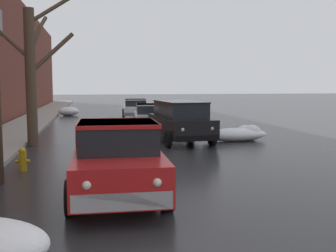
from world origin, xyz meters
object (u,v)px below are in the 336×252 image
object	(u,v)px
pickup_truck_red_approaching_near_lane	(117,157)
sedan_white_parked_far_down_block	(135,108)
bare_tree_mid_block	(32,68)
sedan_silver_parked_kerbside_mid	(150,116)
suv_black_parked_kerbside_close	(180,120)
fire_hydrant	(23,159)

from	to	relation	value
pickup_truck_red_approaching_near_lane	sedan_white_parked_far_down_block	size ratio (longest dim) A/B	1.31
pickup_truck_red_approaching_near_lane	sedan_white_parked_far_down_block	world-z (taller)	pickup_truck_red_approaching_near_lane
bare_tree_mid_block	pickup_truck_red_approaching_near_lane	xyz separation A→B (m)	(2.93, -8.25, -2.34)
pickup_truck_red_approaching_near_lane	sedan_silver_parked_kerbside_mid	distance (m)	13.83
sedan_silver_parked_kerbside_mid	bare_tree_mid_block	bearing A→B (deg)	-136.79
sedan_white_parked_far_down_block	sedan_silver_parked_kerbside_mid	bearing A→B (deg)	-90.23
suv_black_parked_kerbside_close	sedan_silver_parked_kerbside_mid	size ratio (longest dim) A/B	1.08
pickup_truck_red_approaching_near_lane	suv_black_parked_kerbside_close	bearing A→B (deg)	67.61
suv_black_parked_kerbside_close	fire_hydrant	distance (m)	7.73
bare_tree_mid_block	pickup_truck_red_approaching_near_lane	bearing A→B (deg)	-70.48
fire_hydrant	pickup_truck_red_approaching_near_lane	bearing A→B (deg)	-49.10
bare_tree_mid_block	fire_hydrant	distance (m)	6.01
suv_black_parked_kerbside_close	fire_hydrant	world-z (taller)	suv_black_parked_kerbside_close
pickup_truck_red_approaching_near_lane	suv_black_parked_kerbside_close	world-z (taller)	suv_black_parked_kerbside_close
suv_black_parked_kerbside_close	sedan_white_parked_far_down_block	xyz separation A→B (m)	(-0.53, 13.37, -0.24)
pickup_truck_red_approaching_near_lane	sedan_silver_parked_kerbside_mid	world-z (taller)	pickup_truck_red_approaching_near_lane
bare_tree_mid_block	sedan_white_parked_far_down_block	world-z (taller)	bare_tree_mid_block
sedan_silver_parked_kerbside_mid	pickup_truck_red_approaching_near_lane	bearing A→B (deg)	-101.35
bare_tree_mid_block	suv_black_parked_kerbside_close	distance (m)	6.60
bare_tree_mid_block	sedan_white_parked_far_down_block	xyz separation A→B (m)	(5.68, 13.09, -2.46)
sedan_white_parked_far_down_block	fire_hydrant	size ratio (longest dim) A/B	5.81
fire_hydrant	suv_black_parked_kerbside_close	bearing A→B (deg)	40.41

